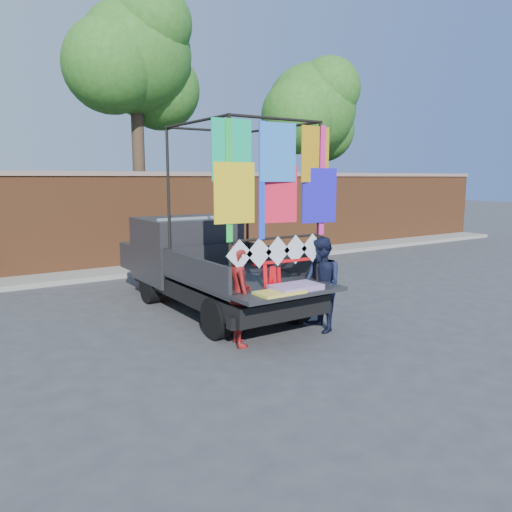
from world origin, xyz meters
TOP-DOWN VIEW (x-y plane):
  - ground at (0.00, 0.00)m, footprint 90.00×90.00m
  - brick_wall at (0.00, 7.00)m, footprint 30.00×0.45m
  - curb at (0.00, 6.30)m, footprint 30.00×1.20m
  - tree_mid at (1.02, 8.12)m, footprint 4.20×3.30m
  - tree_right at (7.52, 8.12)m, footprint 4.20×3.30m
  - pickup_truck at (-0.02, 2.47)m, footprint 2.09×5.26m
  - woman at (-0.64, -0.04)m, footprint 0.48×0.62m
  - man at (0.81, -0.17)m, footprint 0.72×0.85m
  - streamer_bundle at (-0.03, -0.12)m, footprint 1.00×0.13m

SIDE VIEW (x-z plane):
  - ground at x=0.00m, z-range 0.00..0.00m
  - curb at x=0.00m, z-range 0.00..0.12m
  - woman at x=-0.64m, z-range 0.00..1.50m
  - man at x=0.81m, z-range 0.00..1.53m
  - pickup_truck at x=-0.02m, z-range -0.82..2.49m
  - streamer_bundle at x=-0.03m, z-range 0.65..1.34m
  - brick_wall at x=0.00m, z-range 0.02..2.63m
  - tree_right at x=7.52m, z-range 1.44..8.06m
  - tree_mid at x=1.02m, z-range 1.83..9.56m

